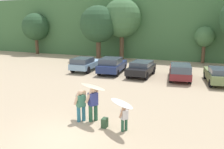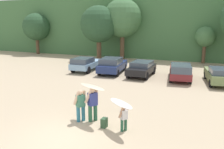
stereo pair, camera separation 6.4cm
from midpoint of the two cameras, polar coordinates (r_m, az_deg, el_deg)
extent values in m
plane|color=tan|center=(10.95, -11.69, -14.23)|extent=(120.00, 120.00, 0.00)
cube|color=#427042|center=(37.45, 13.76, 10.84)|extent=(108.00, 12.00, 8.17)
cylinder|color=brown|center=(39.02, -17.07, 6.42)|extent=(0.50, 0.50, 2.36)
sphere|color=#284C2D|center=(38.85, -17.34, 10.68)|extent=(4.05, 4.05, 4.05)
cylinder|color=brown|center=(31.53, -3.03, 5.84)|extent=(0.60, 0.60, 2.56)
sphere|color=#284C2D|center=(31.33, -3.10, 11.77)|extent=(4.65, 4.65, 4.65)
cylinder|color=brown|center=(32.06, 2.48, 6.53)|extent=(0.57, 0.57, 3.20)
sphere|color=#427042|center=(31.90, 2.55, 13.15)|extent=(4.93, 4.93, 4.93)
cylinder|color=brown|center=(30.66, 20.86, 4.46)|extent=(0.40, 0.40, 2.14)
sphere|color=#427042|center=(30.47, 21.16, 8.31)|extent=(2.34, 2.34, 2.34)
cube|color=#84ADD1|center=(24.58, -5.88, 2.41)|extent=(1.97, 4.38, 0.55)
cube|color=#3F4C5B|center=(23.69, -6.84, 3.30)|extent=(1.74, 2.23, 0.50)
cylinder|color=black|center=(26.23, -6.12, 2.42)|extent=(0.25, 0.72, 0.71)
cylinder|color=black|center=(25.58, -2.87, 2.22)|extent=(0.25, 0.72, 0.71)
cylinder|color=black|center=(23.74, -9.08, 1.28)|extent=(0.25, 0.72, 0.71)
cylinder|color=black|center=(23.03, -5.57, 1.04)|extent=(0.25, 0.72, 0.71)
cube|color=navy|center=(23.29, 0.24, 1.97)|extent=(2.36, 4.60, 0.66)
cube|color=#3F4C5B|center=(22.66, -0.15, 3.22)|extent=(1.98, 2.44, 0.54)
cylinder|color=black|center=(24.96, -0.74, 1.91)|extent=(0.29, 0.67, 0.65)
cylinder|color=black|center=(24.53, 3.09, 1.70)|extent=(0.29, 0.67, 0.65)
cylinder|color=black|center=(22.24, -2.92, 0.59)|extent=(0.29, 0.67, 0.65)
cylinder|color=black|center=(21.75, 1.36, 0.34)|extent=(0.29, 0.67, 0.65)
cube|color=black|center=(22.05, 7.05, 1.21)|extent=(1.86, 4.05, 0.56)
cube|color=#3F4C5B|center=(22.09, 7.17, 2.53)|extent=(1.69, 2.37, 0.43)
cylinder|color=black|center=(23.58, 6.00, 1.27)|extent=(0.23, 0.69, 0.69)
cylinder|color=black|center=(23.18, 9.87, 0.96)|extent=(0.23, 0.69, 0.69)
cylinder|color=black|center=(21.10, 3.91, 0.00)|extent=(0.23, 0.69, 0.69)
cylinder|color=black|center=(20.64, 8.20, -0.38)|extent=(0.23, 0.69, 0.69)
cube|color=maroon|center=(21.61, 15.84, 0.50)|extent=(2.34, 4.68, 0.56)
cube|color=#3F4C5B|center=(20.51, 16.01, 1.47)|extent=(1.92, 2.75, 0.56)
cylinder|color=black|center=(23.10, 13.79, 0.64)|extent=(0.31, 0.63, 0.61)
cylinder|color=black|center=(23.16, 17.59, 0.45)|extent=(0.31, 0.63, 0.61)
cylinder|color=black|center=(20.21, 13.73, -1.01)|extent=(0.31, 0.63, 0.61)
cylinder|color=black|center=(20.28, 18.08, -1.23)|extent=(0.31, 0.63, 0.61)
cube|color=#6B7F4C|center=(21.14, 24.05, -0.23)|extent=(2.46, 4.56, 0.65)
cube|color=#3F4C5B|center=(20.25, 24.58, 0.75)|extent=(1.97, 2.29, 0.41)
cylinder|color=black|center=(22.44, 21.27, -0.18)|extent=(0.31, 0.64, 0.62)
cylinder|color=black|center=(19.69, 22.36, -1.93)|extent=(0.31, 0.64, 0.62)
cylinder|color=#26593F|center=(12.13, -5.00, -9.16)|extent=(0.19, 0.19, 0.83)
cylinder|color=#26593F|center=(12.26, -3.78, -8.89)|extent=(0.19, 0.19, 0.83)
cube|color=#333D8C|center=(11.95, -4.44, -5.77)|extent=(0.50, 0.53, 0.63)
sphere|color=#D8AD8C|center=(11.82, -4.48, -3.70)|extent=(0.26, 0.26, 0.26)
cylinder|color=#D8AD8C|center=(11.79, -5.44, -5.19)|extent=(0.36, 0.45, 0.65)
cylinder|color=#D8AD8C|center=(12.01, -3.50, -4.83)|extent=(0.20, 0.20, 0.67)
cylinder|color=#26593F|center=(11.12, 2.54, -11.92)|extent=(0.13, 0.13, 0.57)
cylinder|color=#26593F|center=(11.23, 3.38, -11.67)|extent=(0.13, 0.13, 0.57)
cube|color=silver|center=(10.98, 2.99, -9.40)|extent=(0.34, 0.36, 0.44)
sphere|color=tan|center=(10.87, 3.01, -7.89)|extent=(0.18, 0.18, 0.18)
cylinder|color=tan|center=(10.85, 2.32, -9.02)|extent=(0.23, 0.28, 0.46)
cylinder|color=tan|center=(11.03, 3.67, -8.67)|extent=(0.18, 0.21, 0.47)
cylinder|color=teal|center=(12.18, -7.79, -9.28)|extent=(0.18, 0.18, 0.77)
cylinder|color=teal|center=(12.29, -6.63, -9.04)|extent=(0.18, 0.18, 0.77)
cube|color=#3F7F66|center=(12.00, -7.29, -6.13)|extent=(0.46, 0.49, 0.59)
sphere|color=#D8AD8C|center=(11.88, -7.35, -4.22)|extent=(0.25, 0.25, 0.25)
cylinder|color=#D8AD8C|center=(11.87, -8.24, -5.60)|extent=(0.30, 0.37, 0.63)
cylinder|color=#D8AD8C|center=(12.05, -6.39, -5.26)|extent=(0.18, 0.18, 0.62)
ellipsoid|color=beige|center=(11.87, -4.58, -2.86)|extent=(1.91, 1.33, 0.09)
ellipsoid|color=white|center=(10.79, 2.27, -6.79)|extent=(1.63, 1.44, 0.11)
cube|color=#2D4C33|center=(11.53, -1.69, -11.30)|extent=(0.24, 0.34, 0.45)
camera|label=1|loc=(0.03, -89.89, 0.02)|focal=38.80mm
camera|label=2|loc=(0.03, 90.11, -0.02)|focal=38.80mm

